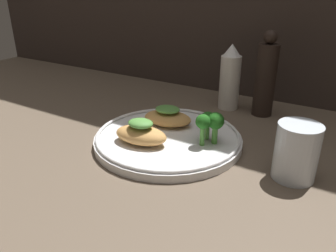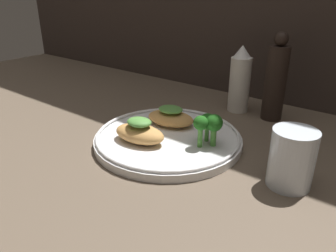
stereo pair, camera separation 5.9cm
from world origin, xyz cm
name	(u,v)px [view 1 (the left image)]	position (x,y,z in cm)	size (l,w,h in cm)	color
ground_plane	(168,145)	(0.00, 0.00, -0.50)	(180.00, 180.00, 1.00)	brown
plate	(168,138)	(0.00, 0.00, 0.99)	(26.76, 26.76, 2.00)	white
grilled_meat_front	(141,134)	(-2.54, -4.79, 3.20)	(10.03, 6.47, 4.44)	tan
grilled_meat_middle	(168,117)	(-2.84, 4.54, 2.93)	(10.27, 7.49, 3.77)	tan
broccoli_bunch	(210,122)	(7.38, 1.68, 5.26)	(4.61, 4.71, 5.68)	#4C8E38
sauce_bottle	(230,78)	(2.44, 22.97, 7.09)	(4.58, 4.58, 14.81)	white
pepper_grinder	(266,78)	(10.41, 22.97, 8.39)	(4.36, 4.36, 18.30)	black
drinking_glass	(297,151)	(22.03, 0.17, 4.33)	(6.33, 6.33, 8.65)	silver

